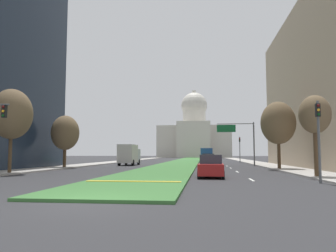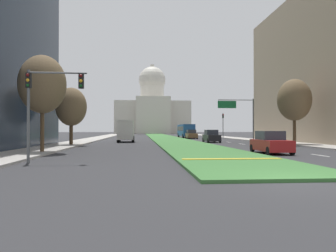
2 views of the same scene
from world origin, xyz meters
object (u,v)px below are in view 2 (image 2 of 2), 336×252
traffic_light_near_left (44,95)px  sedan_midblock (211,136)px  street_tree_left_near (42,84)px  traffic_light_far_right (223,122)px  sedan_lead_stopped (271,143)px  sedan_distant (191,135)px  street_tree_left_mid (71,107)px  box_truck_delivery (126,131)px  overhead_guide_sign (240,111)px  street_tree_right_mid (294,100)px  capitol_building (152,111)px  city_bus (186,130)px

traffic_light_near_left → sedan_midblock: size_ratio=1.12×
street_tree_left_near → traffic_light_far_right: bearing=58.1°
sedan_lead_stopped → sedan_distant: 39.35m
street_tree_left_mid → box_truck_delivery: size_ratio=1.04×
overhead_guide_sign → street_tree_left_near: bearing=-135.9°
street_tree_right_mid → traffic_light_far_right: bearing=92.6°
overhead_guide_sign → sedan_midblock: 6.26m
capitol_building → traffic_light_near_left: capitol_building is taller
city_bus → overhead_guide_sign: bearing=-78.8°
sedan_lead_stopped → sedan_distant: bearing=90.1°
sedan_lead_stopped → sedan_midblock: sedan_midblock is taller
box_truck_delivery → traffic_light_near_left: bearing=-96.2°
street_tree_left_near → city_bus: size_ratio=0.70×
overhead_guide_sign → street_tree_left_near: 31.50m
sedan_lead_stopped → city_bus: (-0.00, 47.75, 0.95)m
street_tree_right_mid → sedan_lead_stopped: 15.51m
box_truck_delivery → overhead_guide_sign: bearing=-2.2°
street_tree_left_mid → city_bus: size_ratio=0.60×
street_tree_left_near → box_truck_delivery: bearing=76.2°
street_tree_left_mid → sedan_midblock: bearing=25.3°
capitol_building → box_truck_delivery: capitol_building is taller
overhead_guide_sign → city_bus: size_ratio=0.59×
overhead_guide_sign → street_tree_left_mid: 24.94m
capitol_building → traffic_light_far_right: size_ratio=6.12×
sedan_distant → city_bus: city_bus is taller
street_tree_right_mid → box_truck_delivery: size_ratio=1.22×
capitol_building → city_bus: (4.83, -71.39, -8.26)m
street_tree_left_near → street_tree_right_mid: (25.79, 10.97, -0.05)m
capitol_building → sedan_distant: (4.76, -79.79, -9.19)m
traffic_light_near_left → street_tree_right_mid: (23.51, 18.59, 1.54)m
street_tree_left_mid → city_bus: 38.92m
traffic_light_near_left → street_tree_left_mid: street_tree_left_mid is taller
traffic_light_far_right → sedan_lead_stopped: traffic_light_far_right is taller
street_tree_left_mid → sedan_distant: 31.79m
street_tree_right_mid → city_bus: (-8.00, 35.25, -3.57)m
city_bus → street_tree_right_mid: bearing=-77.2°
street_tree_right_mid → city_bus: bearing=102.8°
sedan_distant → street_tree_left_mid: bearing=-124.5°
traffic_light_near_left → street_tree_left_near: street_tree_left_near is taller
street_tree_right_mid → sedan_midblock: size_ratio=1.68×
street_tree_right_mid → sedan_midblock: (-7.89, 9.38, -4.50)m
traffic_light_far_right → sedan_distant: traffic_light_far_right is taller
capitol_building → overhead_guide_sign: size_ratio=4.90×
street_tree_left_mid → sedan_lead_stopped: street_tree_left_mid is taller
traffic_light_far_right → sedan_lead_stopped: (-6.69, -40.89, -2.49)m
overhead_guide_sign → street_tree_right_mid: 11.43m
street_tree_left_near → sedan_distant: 42.01m
sedan_midblock → sedan_lead_stopped: bearing=-90.3°
sedan_lead_stopped → box_truck_delivery: size_ratio=0.73×
traffic_light_far_right → street_tree_left_near: size_ratio=0.68×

